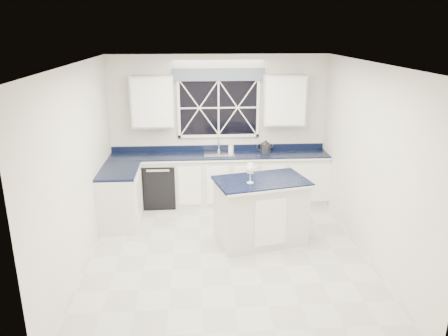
{
  "coord_description": "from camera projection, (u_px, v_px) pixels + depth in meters",
  "views": [
    {
      "loc": [
        -0.42,
        -5.69,
        3.14
      ],
      "look_at": [
        -0.02,
        0.4,
        1.18
      ],
      "focal_mm": 35.0,
      "sensor_mm": 36.0,
      "label": 1
    }
  ],
  "objects": [
    {
      "name": "dishwasher",
      "position": [
        160.0,
        183.0,
        8.05
      ],
      "size": [
        0.6,
        0.58,
        0.82
      ],
      "primitive_type": "cube",
      "color": "black",
      "rests_on": "ground"
    },
    {
      "name": "wine_glass",
      "position": [
        250.0,
        170.0,
        6.26
      ],
      "size": [
        0.12,
        0.12,
        0.29
      ],
      "color": "white",
      "rests_on": "island"
    },
    {
      "name": "rug",
      "position": [
        266.0,
        213.0,
        7.72
      ],
      "size": [
        1.47,
        1.07,
        0.02
      ],
      "rotation": [
        0.0,
        0.0,
        0.21
      ],
      "color": "#A9A9A5",
      "rests_on": "ground"
    },
    {
      "name": "countertop",
      "position": [
        219.0,
        155.0,
        7.97
      ],
      "size": [
        3.98,
        0.64,
        0.04
      ],
      "primitive_type": "cube",
      "color": "black",
      "rests_on": "base_cabinets"
    },
    {
      "name": "soap_bottle",
      "position": [
        231.0,
        147.0,
        8.11
      ],
      "size": [
        0.11,
        0.11,
        0.18
      ],
      "primitive_type": "imported",
      "rotation": [
        0.0,
        0.0,
        -0.39
      ],
      "color": "silver",
      "rests_on": "countertop"
    },
    {
      "name": "island",
      "position": [
        261.0,
        211.0,
        6.61
      ],
      "size": [
        1.49,
        1.09,
        1.0
      ],
      "rotation": [
        0.0,
        0.0,
        0.23
      ],
      "color": "silver",
      "rests_on": "ground"
    },
    {
      "name": "faucet",
      "position": [
        219.0,
        143.0,
        8.1
      ],
      "size": [
        0.05,
        0.2,
        0.3
      ],
      "color": "silver",
      "rests_on": "countertop"
    },
    {
      "name": "kettle",
      "position": [
        265.0,
        146.0,
        8.08
      ],
      "size": [
        0.32,
        0.22,
        0.23
      ],
      "rotation": [
        0.0,
        0.0,
        -0.12
      ],
      "color": "#303033",
      "rests_on": "countertop"
    },
    {
      "name": "upper_cabinets",
      "position": [
        219.0,
        101.0,
        7.79
      ],
      "size": [
        3.1,
        0.34,
        0.9
      ],
      "color": "silver",
      "rests_on": "ground"
    },
    {
      "name": "base_cabinets",
      "position": [
        202.0,
        183.0,
        7.93
      ],
      "size": [
        3.99,
        1.6,
        0.9
      ],
      "color": "silver",
      "rests_on": "ground"
    },
    {
      "name": "window",
      "position": [
        219.0,
        103.0,
        7.93
      ],
      "size": [
        1.65,
        0.09,
        1.26
      ],
      "color": "black",
      "rests_on": "ground"
    },
    {
      "name": "back_wall",
      "position": [
        218.0,
        129.0,
        8.12
      ],
      "size": [
        4.0,
        0.1,
        2.7
      ],
      "primitive_type": "cube",
      "color": "white",
      "rests_on": "ground"
    },
    {
      "name": "ground",
      "position": [
        227.0,
        253.0,
        6.39
      ],
      "size": [
        4.5,
        4.5,
        0.0
      ],
      "primitive_type": "plane",
      "color": "beige",
      "rests_on": "ground"
    }
  ]
}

